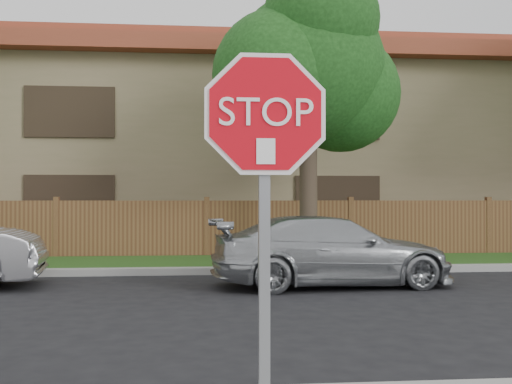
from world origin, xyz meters
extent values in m
cube|color=gray|center=(0.00, 8.15, 0.07)|extent=(70.00, 0.30, 0.15)
cube|color=#1E4714|center=(0.00, 9.80, 0.06)|extent=(70.00, 3.00, 0.12)
cube|color=brown|center=(0.00, 11.40, 0.80)|extent=(70.00, 0.12, 1.60)
cube|color=#887B54|center=(0.00, 17.00, 3.00)|extent=(34.00, 8.00, 6.00)
cube|color=brown|center=(0.00, 17.00, 6.25)|extent=(35.20, 9.20, 0.50)
cube|color=brown|center=(0.00, 17.00, 6.85)|extent=(33.00, 5.50, 0.70)
cylinder|color=#382B21|center=(2.50, 9.70, 1.96)|extent=(0.44, 0.44, 3.92)
sphere|color=#163B12|center=(2.50, 9.70, 4.90)|extent=(3.80, 3.80, 3.80)
sphere|color=#163B12|center=(3.40, 10.00, 4.34)|extent=(3.00, 3.00, 3.00)
sphere|color=#163B12|center=(1.70, 9.30, 4.62)|extent=(3.20, 3.20, 3.20)
sphere|color=#163B12|center=(2.70, 9.10, 5.95)|extent=(2.80, 2.80, 2.80)
cube|color=gray|center=(0.22, -1.44, 1.25)|extent=(0.06, 0.06, 2.30)
cylinder|color=white|center=(0.22, -1.50, 2.15)|extent=(1.01, 0.02, 1.01)
cylinder|color=red|center=(0.22, -1.51, 2.15)|extent=(0.93, 0.02, 0.93)
cube|color=white|center=(0.22, -1.53, 1.93)|extent=(0.11, 0.00, 0.15)
imported|color=#A9ADB0|center=(2.31, 6.16, 0.66)|extent=(4.70, 2.22, 1.32)
camera|label=1|loc=(-0.15, -4.97, 1.66)|focal=42.00mm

